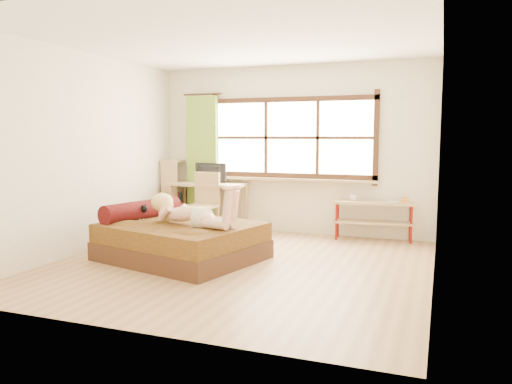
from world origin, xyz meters
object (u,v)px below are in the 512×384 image
at_px(bed, 179,239).
at_px(desk, 208,189).
at_px(kitten, 138,211).
at_px(chair, 204,200).
at_px(bookshelf, 175,192).
at_px(woman, 190,203).
at_px(pipe_shelf, 374,212).

relative_size(bed, desk, 1.67).
height_order(kitten, chair, chair).
bearing_deg(bed, bookshelf, 134.91).
relative_size(kitten, chair, 0.28).
relative_size(chair, bookshelf, 0.85).
xyz_separation_m(woman, bookshelf, (-1.42, 2.12, -0.15)).
relative_size(woman, chair, 1.30).
xyz_separation_m(kitten, chair, (0.27, 1.47, -0.02)).
distance_m(woman, chair, 1.74).
relative_size(woman, bookshelf, 1.11).
distance_m(kitten, bookshelf, 2.05).
bearing_deg(woman, pipe_shelf, 60.25).
bearing_deg(bookshelf, pipe_shelf, -6.76).
relative_size(woman, kitten, 4.67).
distance_m(woman, bookshelf, 2.56).
relative_size(bed, bookshelf, 1.85).
bearing_deg(pipe_shelf, woman, -140.04).
bearing_deg(woman, desk, 123.89).
relative_size(woman, desk, 1.00).
distance_m(bed, bookshelf, 2.42).
height_order(woman, bookshelf, bookshelf).
bearing_deg(bed, kitten, -173.28).
distance_m(kitten, pipe_shelf, 3.49).
bearing_deg(kitten, woman, 4.42).
xyz_separation_m(bed, kitten, (-0.68, 0.09, 0.32)).
distance_m(woman, pipe_shelf, 2.93).
xyz_separation_m(chair, bookshelf, (-0.82, 0.51, 0.04)).
distance_m(bed, kitten, 0.75).
relative_size(woman, pipe_shelf, 1.08).
distance_m(chair, pipe_shelf, 2.67).
height_order(bed, woman, woman).
bearing_deg(chair, bookshelf, 150.37).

